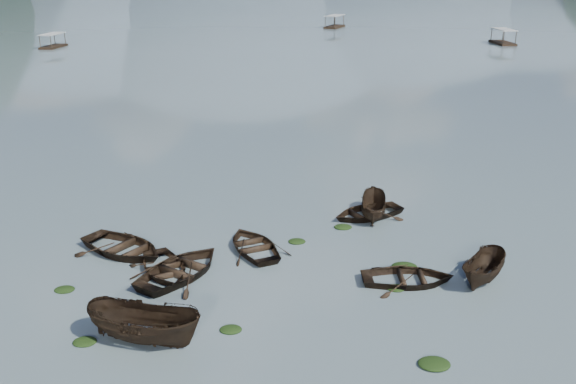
{
  "coord_description": "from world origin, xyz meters",
  "views": [
    {
      "loc": [
        -0.14,
        -21.48,
        14.27
      ],
      "look_at": [
        0.0,
        12.0,
        2.0
      ],
      "focal_mm": 40.0,
      "sensor_mm": 36.0,
      "label": 1
    }
  ],
  "objects_px": {
    "rowboat_0": "(165,272)",
    "pontoon_centre": "(334,28)",
    "pontoon_left": "(54,48)",
    "rowboat_3": "(254,250)"
  },
  "relations": [
    {
      "from": "pontoon_centre",
      "to": "pontoon_left",
      "type": "bearing_deg",
      "value": -122.78
    },
    {
      "from": "rowboat_0",
      "to": "pontoon_left",
      "type": "xyz_separation_m",
      "value": [
        -33.22,
        82.12,
        0.0
      ]
    },
    {
      "from": "rowboat_3",
      "to": "pontoon_centre",
      "type": "height_order",
      "value": "pontoon_centre"
    },
    {
      "from": "pontoon_centre",
      "to": "rowboat_0",
      "type": "bearing_deg",
      "value": -74.07
    },
    {
      "from": "pontoon_left",
      "to": "pontoon_centre",
      "type": "height_order",
      "value": "pontoon_centre"
    },
    {
      "from": "rowboat_0",
      "to": "pontoon_centre",
      "type": "height_order",
      "value": "pontoon_centre"
    },
    {
      "from": "rowboat_3",
      "to": "pontoon_left",
      "type": "bearing_deg",
      "value": -89.07
    },
    {
      "from": "rowboat_3",
      "to": "pontoon_left",
      "type": "xyz_separation_m",
      "value": [
        -37.44,
        79.62,
        0.0
      ]
    },
    {
      "from": "rowboat_3",
      "to": "pontoon_centre",
      "type": "xyz_separation_m",
      "value": [
        12.25,
        112.03,
        0.0
      ]
    },
    {
      "from": "pontoon_left",
      "to": "pontoon_centre",
      "type": "xyz_separation_m",
      "value": [
        49.69,
        32.41,
        0.0
      ]
    }
  ]
}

